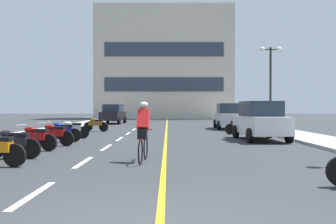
# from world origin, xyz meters

# --- Properties ---
(ground_plane) EXTENTS (140.00, 140.00, 0.00)m
(ground_plane) POSITION_xyz_m (0.00, 21.00, 0.00)
(ground_plane) COLOR #2D3033
(curb_left) EXTENTS (2.40, 72.00, 0.12)m
(curb_left) POSITION_xyz_m (-7.20, 24.00, 0.06)
(curb_left) COLOR #A8A8A3
(curb_left) RESTS_ON ground
(curb_right) EXTENTS (2.40, 72.00, 0.12)m
(curb_right) POSITION_xyz_m (7.20, 24.00, 0.06)
(curb_right) COLOR #A8A8A3
(curb_right) RESTS_ON ground
(lane_dash_0) EXTENTS (0.14, 2.20, 0.01)m
(lane_dash_0) POSITION_xyz_m (-2.00, 2.00, 0.00)
(lane_dash_0) COLOR silver
(lane_dash_0) RESTS_ON ground
(lane_dash_1) EXTENTS (0.14, 2.20, 0.01)m
(lane_dash_1) POSITION_xyz_m (-2.00, 6.00, 0.00)
(lane_dash_1) COLOR silver
(lane_dash_1) RESTS_ON ground
(lane_dash_2) EXTENTS (0.14, 2.20, 0.01)m
(lane_dash_2) POSITION_xyz_m (-2.00, 10.00, 0.00)
(lane_dash_2) COLOR silver
(lane_dash_2) RESTS_ON ground
(lane_dash_3) EXTENTS (0.14, 2.20, 0.01)m
(lane_dash_3) POSITION_xyz_m (-2.00, 14.00, 0.00)
(lane_dash_3) COLOR silver
(lane_dash_3) RESTS_ON ground
(lane_dash_4) EXTENTS (0.14, 2.20, 0.01)m
(lane_dash_4) POSITION_xyz_m (-2.00, 18.00, 0.00)
(lane_dash_4) COLOR silver
(lane_dash_4) RESTS_ON ground
(lane_dash_5) EXTENTS (0.14, 2.20, 0.01)m
(lane_dash_5) POSITION_xyz_m (-2.00, 22.00, 0.00)
(lane_dash_5) COLOR silver
(lane_dash_5) RESTS_ON ground
(lane_dash_6) EXTENTS (0.14, 2.20, 0.01)m
(lane_dash_6) POSITION_xyz_m (-2.00, 26.00, 0.00)
(lane_dash_6) COLOR silver
(lane_dash_6) RESTS_ON ground
(lane_dash_7) EXTENTS (0.14, 2.20, 0.01)m
(lane_dash_7) POSITION_xyz_m (-2.00, 30.00, 0.00)
(lane_dash_7) COLOR silver
(lane_dash_7) RESTS_ON ground
(lane_dash_8) EXTENTS (0.14, 2.20, 0.01)m
(lane_dash_8) POSITION_xyz_m (-2.00, 34.00, 0.00)
(lane_dash_8) COLOR silver
(lane_dash_8) RESTS_ON ground
(lane_dash_9) EXTENTS (0.14, 2.20, 0.01)m
(lane_dash_9) POSITION_xyz_m (-2.00, 38.00, 0.00)
(lane_dash_9) COLOR silver
(lane_dash_9) RESTS_ON ground
(lane_dash_10) EXTENTS (0.14, 2.20, 0.01)m
(lane_dash_10) POSITION_xyz_m (-2.00, 42.00, 0.00)
(lane_dash_10) COLOR silver
(lane_dash_10) RESTS_ON ground
(lane_dash_11) EXTENTS (0.14, 2.20, 0.01)m
(lane_dash_11) POSITION_xyz_m (-2.00, 46.00, 0.00)
(lane_dash_11) COLOR silver
(lane_dash_11) RESTS_ON ground
(centre_line_yellow) EXTENTS (0.12, 66.00, 0.01)m
(centre_line_yellow) POSITION_xyz_m (0.25, 24.00, 0.00)
(centre_line_yellow) COLOR gold
(centre_line_yellow) RESTS_ON ground
(office_building) EXTENTS (18.28, 8.43, 15.04)m
(office_building) POSITION_xyz_m (-0.16, 49.15, 7.52)
(office_building) COLOR beige
(office_building) RESTS_ON ground
(street_lamp_mid) EXTENTS (1.46, 0.36, 5.41)m
(street_lamp_mid) POSITION_xyz_m (7.12, 20.71, 4.05)
(street_lamp_mid) COLOR black
(street_lamp_mid) RESTS_ON curb_right
(parked_car_near) EXTENTS (2.07, 4.27, 1.82)m
(parked_car_near) POSITION_xyz_m (4.67, 13.27, 0.92)
(parked_car_near) COLOR black
(parked_car_near) RESTS_ON ground
(parked_car_mid) EXTENTS (2.01, 4.25, 1.82)m
(parked_car_mid) POSITION_xyz_m (4.70, 22.70, 0.92)
(parked_car_mid) COLOR black
(parked_car_mid) RESTS_ON ground
(parked_car_far) EXTENTS (2.18, 4.32, 1.82)m
(parked_car_far) POSITION_xyz_m (-4.81, 31.49, 0.92)
(parked_car_far) COLOR black
(parked_car_far) RESTS_ON ground
(motorcycle_2) EXTENTS (1.70, 0.60, 0.92)m
(motorcycle_2) POSITION_xyz_m (-4.28, 6.76, 0.47)
(motorcycle_2) COLOR black
(motorcycle_2) RESTS_ON ground
(motorcycle_3) EXTENTS (1.67, 0.68, 0.92)m
(motorcycle_3) POSITION_xyz_m (-4.36, 8.90, 0.47)
(motorcycle_3) COLOR black
(motorcycle_3) RESTS_ON ground
(motorcycle_4) EXTENTS (1.68, 0.66, 0.92)m
(motorcycle_4) POSITION_xyz_m (-4.21, 10.65, 0.47)
(motorcycle_4) COLOR black
(motorcycle_4) RESTS_ON ground
(motorcycle_5) EXTENTS (1.70, 0.60, 0.92)m
(motorcycle_5) POSITION_xyz_m (-4.35, 12.26, 0.47)
(motorcycle_5) COLOR black
(motorcycle_5) RESTS_ON ground
(motorcycle_6) EXTENTS (1.67, 0.70, 0.92)m
(motorcycle_6) POSITION_xyz_m (-4.37, 14.07, 0.47)
(motorcycle_6) COLOR black
(motorcycle_6) RESTS_ON ground
(motorcycle_7) EXTENTS (1.67, 0.68, 0.92)m
(motorcycle_7) POSITION_xyz_m (4.43, 17.35, 0.47)
(motorcycle_7) COLOR black
(motorcycle_7) RESTS_ON ground
(motorcycle_8) EXTENTS (1.65, 0.76, 0.92)m
(motorcycle_8) POSITION_xyz_m (-4.24, 19.73, 0.47)
(motorcycle_8) COLOR black
(motorcycle_8) RESTS_ON ground
(cyclist_rider) EXTENTS (0.42, 1.77, 1.71)m
(cyclist_rider) POSITION_xyz_m (-0.34, 6.12, 0.89)
(cyclist_rider) COLOR black
(cyclist_rider) RESTS_ON ground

